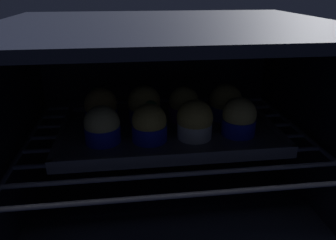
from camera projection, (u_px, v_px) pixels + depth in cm
name	position (u px, v px, depth cm)	size (l,w,h in cm)	color
oven_cavity	(166.00, 113.00, 65.42)	(59.00, 47.00, 37.00)	black
oven_rack	(168.00, 137.00, 62.88)	(54.80, 42.00, 0.80)	#444756
baking_tray	(168.00, 131.00, 62.90)	(41.09, 24.37, 2.20)	#4C4C51
muffin_row0_col0	(102.00, 127.00, 56.45)	(6.37, 6.37, 6.77)	#1928B7
muffin_row0_col1	(149.00, 124.00, 56.96)	(6.37, 6.37, 7.08)	#1928B7
muffin_row0_col2	(195.00, 121.00, 57.98)	(6.65, 6.65, 7.21)	silver
muffin_row0_col3	(239.00, 118.00, 59.32)	(6.37, 6.37, 7.16)	#1928B7
muffin_row1_col0	(101.00, 108.00, 63.57)	(6.44, 6.44, 7.44)	#1928B7
muffin_row1_col1	(144.00, 106.00, 64.72)	(6.61, 6.61, 7.55)	#1928B7
muffin_row1_col2	(184.00, 105.00, 65.80)	(6.37, 6.37, 7.03)	#7A238C
muffin_row1_col3	(225.00, 103.00, 66.44)	(6.74, 6.74, 7.36)	#1928B7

